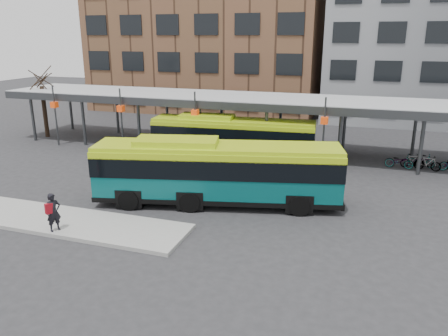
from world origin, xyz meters
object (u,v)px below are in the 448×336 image
Objects in this scene: tree at (44,109)px; pedestrian at (53,212)px; bus_front at (216,171)px; bus_rear at (232,137)px.

tree is 3.19× the size of pedestrian.
tree is 0.43× the size of bus_front.
tree is 17.70m from bus_rear.
bus_rear is at bearing 88.42° from bus_front.
bus_front reaches higher than bus_rear.
bus_front reaches higher than pedestrian.
bus_front is 8.13m from pedestrian.
tree reaches higher than pedestrian.
tree is 0.48× the size of bus_rear.
pedestrian is (13.77, -16.12, -1.36)m from tree.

